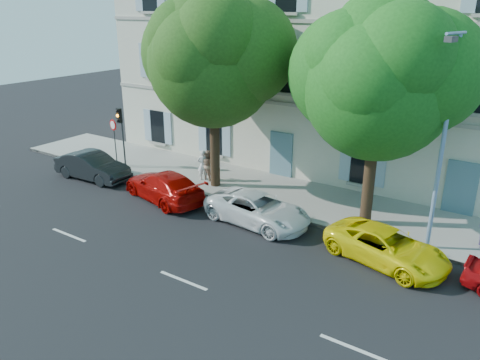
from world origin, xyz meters
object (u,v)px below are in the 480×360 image
Objects in this scene: car_yellow_supercar at (387,247)px; pedestrian_a at (203,165)px; car_white_coupe at (258,209)px; road_sign at (114,133)px; car_dark_sedan at (92,166)px; pedestrian_b at (208,165)px; street_lamp at (443,134)px; car_red_coupe at (164,186)px; tree_left at (213,63)px; traffic_light at (121,125)px; tree_right at (379,86)px.

car_yellow_supercar is 2.81× the size of pedestrian_a.
car_white_coupe is 5.53m from car_yellow_supercar.
pedestrian_a is at bearing 9.32° from road_sign.
pedestrian_b is at bearing -63.61° from car_dark_sedan.
car_red_coupe is at bearing -172.13° from street_lamp.
tree_left reaches higher than pedestrian_b.
traffic_light is 2.14× the size of pedestrian_b.
tree_left is (6.20, 2.56, 5.47)m from car_dark_sedan.
car_dark_sedan is at bearing -6.79° from pedestrian_a.
pedestrian_a reaches higher than pedestrian_b.
road_sign is (-0.59, -0.01, -0.50)m from traffic_light.
car_dark_sedan is 15.13m from tree_right.
street_lamp reaches higher than traffic_light.
tree_left is 1.21× the size of street_lamp.
car_dark_sedan is 2.72m from traffic_light.
car_red_coupe is 0.54× the size of tree_right.
car_red_coupe is 10.55m from car_yellow_supercar.
road_sign reaches higher than pedestrian_a.
tree_right reaches higher than pedestrian_b.
car_yellow_supercar is (10.54, 0.07, -0.08)m from car_red_coupe.
traffic_light is (-9.88, 1.73, 1.93)m from car_white_coupe.
car_dark_sedan is 15.66m from car_yellow_supercar.
car_red_coupe reaches higher than car_yellow_supercar.
car_white_coupe is at bearing -149.47° from tree_right.
car_red_coupe is 1.03× the size of car_white_coupe.
car_red_coupe is 1.07× the size of car_yellow_supercar.
tree_right reaches higher than pedestrian_a.
traffic_light is at bearing 85.44° from car_white_coupe.
tree_left reaches higher than road_sign.
car_dark_sedan reaches higher than car_red_coupe.
car_red_coupe is (5.11, -0.05, -0.02)m from car_dark_sedan.
traffic_light is (0.26, 1.96, 1.86)m from car_dark_sedan.
car_white_coupe is 0.60× the size of street_lamp.
car_white_coupe is 1.39× the size of traffic_light.
tree_left is at bearing 89.13° from car_yellow_supercar.
traffic_light is 1.26× the size of road_sign.
pedestrian_b is (-11.31, 1.46, -3.62)m from street_lamp.
car_yellow_supercar is 15.65m from traffic_light.
tree_right is at bearing 142.09° from pedestrian_a.
pedestrian_b is (0.28, 3.06, 0.24)m from car_red_coupe.
road_sign is at bearing -179.11° from traffic_light.
pedestrian_b is at bearing 172.65° from street_lamp.
traffic_light is (-15.40, 1.94, 1.95)m from car_yellow_supercar.
car_red_coupe is 1.43× the size of traffic_light.
tree_left is at bearing 179.64° from tree_right.
tree_right is at bearing -82.67° from car_dark_sedan.
car_white_coupe is 2.97× the size of pedestrian_b.
road_sign is (-6.53, -0.61, -4.12)m from tree_left.
tree_right is at bearing 160.40° from street_lamp.
pedestrian_b reaches higher than car_yellow_supercar.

